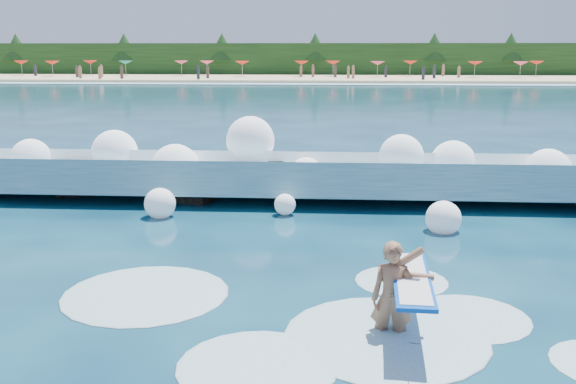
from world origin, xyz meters
The scene contains 11 objects.
ground centered at (0.00, 0.00, 0.00)m, with size 200.00×200.00×0.00m, color #072239.
beach centered at (0.00, 78.00, 0.20)m, with size 140.00×20.00×0.40m, color tan.
wet_band centered at (0.00, 67.00, 0.04)m, with size 140.00×5.00×0.08m, color silver.
treeline centered at (0.00, 88.00, 2.50)m, with size 140.00×4.00×5.00m, color black.
breaking_wave centered at (1.03, 6.64, 0.58)m, with size 19.19×2.94×1.65m.
rock_cluster centered at (-2.01, 7.11, 0.39)m, with size 8.05×3.14×1.24m.
surfer_with_board centered at (3.41, -2.34, 0.64)m, with size 0.96×2.91×1.74m.
wave_spray centered at (0.94, 6.48, 1.06)m, with size 15.83×4.87×2.40m.
surf_foam centered at (2.08, -1.93, 0.00)m, with size 9.27×5.39×0.15m.
beach_umbrellas centered at (0.14, 80.11, 2.25)m, with size 109.66×6.49×0.50m.
beachgoers centered at (-13.59, 75.62, 1.14)m, with size 100.50×12.57×1.93m.
Camera 1 is at (2.41, -11.35, 4.20)m, focal length 40.00 mm.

